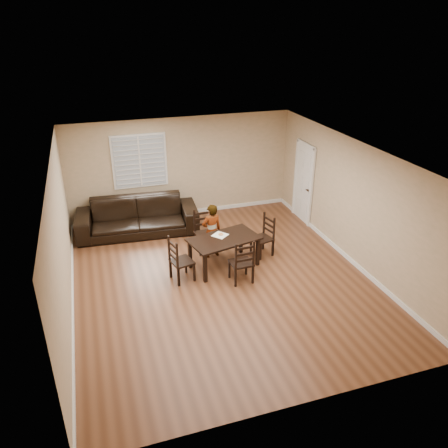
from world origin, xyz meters
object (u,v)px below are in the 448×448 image
Objects in this scene: chair_left at (177,262)px; child at (212,231)px; sofa at (137,217)px; donut at (221,234)px; chair_near at (204,231)px; chair_right at (266,236)px; chair_far at (243,265)px; dining_table at (224,242)px.

child reaches higher than chair_left.
sofa is (-0.46, 2.54, -0.01)m from chair_left.
donut is (1.09, 0.43, 0.27)m from chair_left.
chair_near is 1.91m from sofa.
chair_right reaches higher than donut.
chair_near is 1.02× the size of chair_far.
chair_right is at bearing 159.75° from child.
dining_table is 0.97m from chair_near.
chair_near is 9.71× the size of donut.
chair_right is (1.10, 0.27, -0.17)m from dining_table.
chair_near reaches higher than chair_far.
donut is at bearing -80.98° from chair_far.
chair_left is 0.77× the size of child.
chair_near is 0.78× the size of child.
chair_far is (0.16, -0.78, -0.16)m from dining_table.
child is at bearing 90.00° from dining_table.
child is (-1.23, 0.25, 0.21)m from chair_right.
chair_right is (0.94, 1.04, -0.01)m from chair_far.
chair_far is 0.77× the size of child.
chair_right is at bearing -134.01° from chair_far.
dining_table is 0.54m from child.
child is 0.43× the size of sofa.
chair_far is at bearing -56.21° from chair_right.
chair_right reaches higher than sofa.
chair_near is at bearing 103.34° from donut.
chair_left reaches higher than chair_right.
chair_left is 1.20m from donut.
chair_near is 0.34× the size of sofa.
sofa is (-1.55, 2.11, -0.28)m from donut.
donut is (-0.02, 0.17, 0.11)m from dining_table.
donut is 0.03× the size of sofa.
dining_table is 15.82× the size of donut.
child reaches higher than chair_far.
child is at bearing -45.94° from sofa.
dining_table is at bearing -50.82° from sofa.
chair_far is at bearing -78.97° from donut.
donut is (-0.18, 0.94, 0.27)m from chair_far.
sofa is (-1.37, 1.34, -0.02)m from chair_near.
chair_left is at bearing 30.28° from child.
chair_near reaches higher than chair_left.
donut is (0.18, -0.77, 0.26)m from chair_near.
chair_near is 1.05× the size of chair_right.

